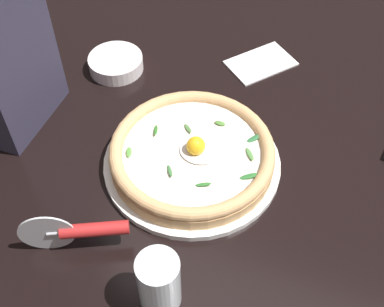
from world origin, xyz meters
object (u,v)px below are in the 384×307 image
(pizza_cutter, at_px, (79,231))
(pizza, at_px, (192,153))
(folded_napkin, at_px, (261,62))
(side_bowl, at_px, (116,63))
(drinking_glass, at_px, (159,285))

(pizza_cutter, bearing_deg, pizza, 67.23)
(pizza_cutter, distance_m, folded_napkin, 0.55)
(pizza, relative_size, pizza_cutter, 1.90)
(side_bowl, bearing_deg, drinking_glass, -53.75)
(drinking_glass, xyz_separation_m, folded_napkin, (-0.04, 0.57, -0.04))
(side_bowl, height_order, folded_napkin, side_bowl)
(pizza, bearing_deg, side_bowl, 145.13)
(folded_napkin, bearing_deg, drinking_glass, -86.44)
(side_bowl, relative_size, pizza_cutter, 0.75)
(pizza, distance_m, folded_napkin, 0.32)
(pizza, height_order, drinking_glass, drinking_glass)
(pizza, distance_m, side_bowl, 0.31)
(side_bowl, distance_m, drinking_glass, 0.53)
(pizza, relative_size, side_bowl, 2.53)
(pizza, relative_size, folded_napkin, 2.09)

